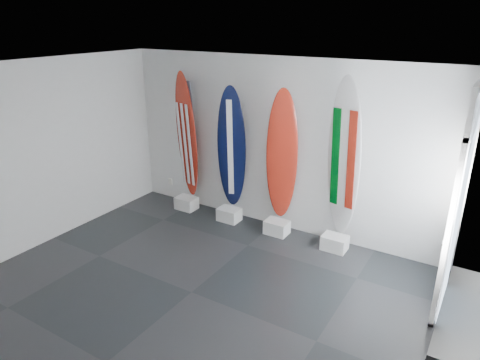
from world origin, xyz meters
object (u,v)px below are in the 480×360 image
Objects in this scene: surfboard_navy at (232,149)px; surfboard_usa at (187,136)px; surfboard_italy at (344,159)px; surfboard_swiss at (282,156)px.

surfboard_usa is at bearing 159.15° from surfboard_navy.
surfboard_italy is at bearing 12.73° from surfboard_usa.
surfboard_italy is at bearing -21.72° from surfboard_swiss.
surfboard_italy is at bearing -20.85° from surfboard_navy.
surfboard_navy is 0.98× the size of surfboard_swiss.
surfboard_navy is 1.00m from surfboard_swiss.
surfboard_italy reaches higher than surfboard_usa.
surfboard_italy reaches higher than surfboard_navy.
surfboard_italy is (2.06, 0.00, 0.15)m from surfboard_navy.
surfboard_usa is 1.07× the size of surfboard_navy.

